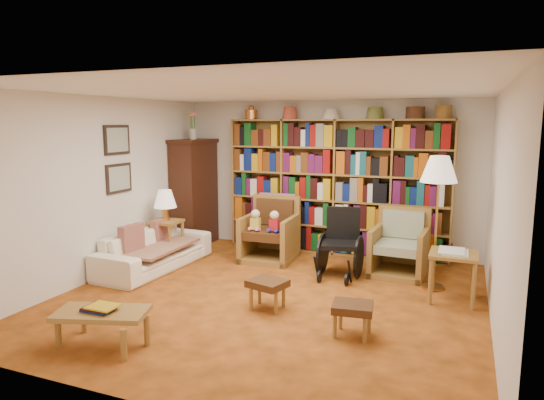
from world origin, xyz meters
The scene contains 23 objects.
floor centered at (0.00, 0.00, 0.00)m, with size 5.00×5.00×0.00m, color #BC5C1C.
ceiling centered at (0.00, 0.00, 2.50)m, with size 5.00×5.00×0.00m, color white.
wall_back centered at (0.00, 2.50, 1.25)m, with size 5.00×5.00×0.00m, color silver.
wall_front centered at (0.00, -2.50, 1.25)m, with size 5.00×5.00×0.00m, color silver.
wall_left centered at (-2.50, 0.00, 1.25)m, with size 5.00×5.00×0.00m, color silver.
wall_right centered at (2.50, 0.00, 1.25)m, with size 5.00×5.00×0.00m, color silver.
bookshelf centered at (0.20, 2.33, 1.17)m, with size 3.60×0.30×2.42m.
curio_cabinet centered at (-2.25, 2.00, 0.95)m, with size 0.50×0.95×2.40m.
framed_pictures centered at (-2.48, 0.30, 1.62)m, with size 0.03×0.52×0.97m.
sofa centered at (-2.05, 0.49, 0.28)m, with size 0.76×1.95×0.57m, color white.
sofa_throw centered at (-2.00, 0.49, 0.30)m, with size 0.70×1.31×0.04m, color beige.
cushion_left centered at (-2.18, 0.84, 0.45)m, with size 0.11×0.36×0.36m, color maroon.
cushion_right centered at (-2.18, 0.14, 0.45)m, with size 0.13×0.40×0.40m, color maroon.
side_table_lamp centered at (-2.15, 0.95, 0.48)m, with size 0.46×0.46×0.63m.
table_lamp centered at (-2.15, 0.95, 0.96)m, with size 0.35×0.35×0.48m.
armchair_leather centered at (-0.64, 1.65, 0.41)m, with size 0.82×0.88×1.01m.
armchair_sage centered at (1.34, 1.62, 0.36)m, with size 0.79×0.82×0.93m.
wheelchair centered at (0.58, 1.18, 0.44)m, with size 0.56×0.77×0.97m.
floor_lamp centered at (1.84, 1.11, 1.49)m, with size 0.46×0.46×1.73m.
side_table_papers centered at (2.08, 0.72, 0.51)m, with size 0.55×0.55×0.63m.
footstool_a centered at (0.11, -0.36, 0.28)m, with size 0.49×0.45×0.35m.
footstool_b centered at (1.18, -0.70, 0.28)m, with size 0.44×0.39×0.34m.
coffee_table centered at (-1.01, -1.83, 0.31)m, with size 0.96×0.68×0.41m.
Camera 1 is at (2.16, -5.31, 2.13)m, focal length 32.00 mm.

